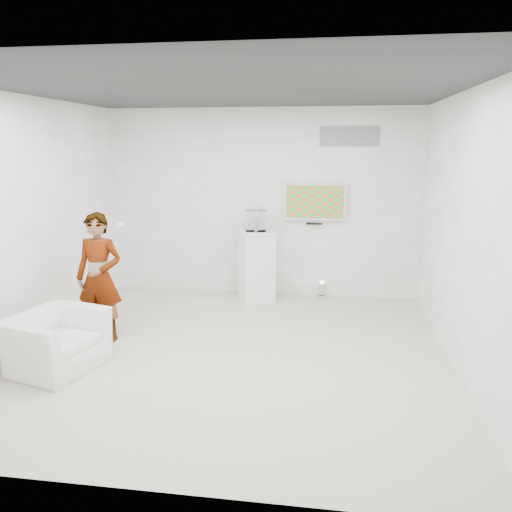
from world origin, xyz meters
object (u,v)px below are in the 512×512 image
pedestal (256,266)px  floor_uplight (322,290)px  tv (315,201)px  person (99,278)px  armchair (55,341)px

pedestal → floor_uplight: pedestal is taller
pedestal → floor_uplight: 1.15m
tv → person: tv is taller
tv → person: (-2.57, -2.29, -0.74)m
pedestal → person: bearing=-131.2°
armchair → floor_uplight: armchair is taller
tv → pedestal: tv is taller
tv → floor_uplight: size_ratio=3.67×
armchair → floor_uplight: 4.18m
person → armchair: (-0.14, -0.87, -0.50)m
tv → armchair: tv is taller
person → armchair: person is taller
person → pedestal: (1.69, 1.93, -0.25)m
tv → floor_uplight: 1.43m
tv → armchair: size_ratio=1.04×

